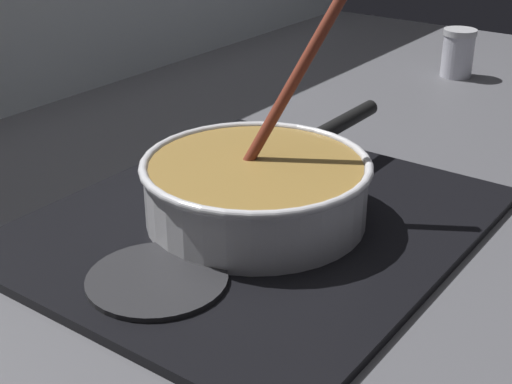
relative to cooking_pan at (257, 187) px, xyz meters
The scene contains 6 objects.
ground 0.20m from the cooking_pan, 87.15° to the right, with size 2.40×1.60×0.04m, color #4C4C51.
hob_plate 0.05m from the cooking_pan, behind, with size 0.56×0.48×0.01m, color black.
burner_ring 0.04m from the cooking_pan, behind, with size 0.18×0.18×0.01m, color #592D0C.
spare_burner 0.18m from the cooking_pan, behind, with size 0.15×0.15×0.01m, color #262628.
cooking_pan is the anchor object (origin of this frame).
condiment_jar 0.78m from the cooking_pan, ahead, with size 0.07×0.07×0.10m.
Camera 1 is at (-0.66, -0.29, 0.43)m, focal length 51.54 mm.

